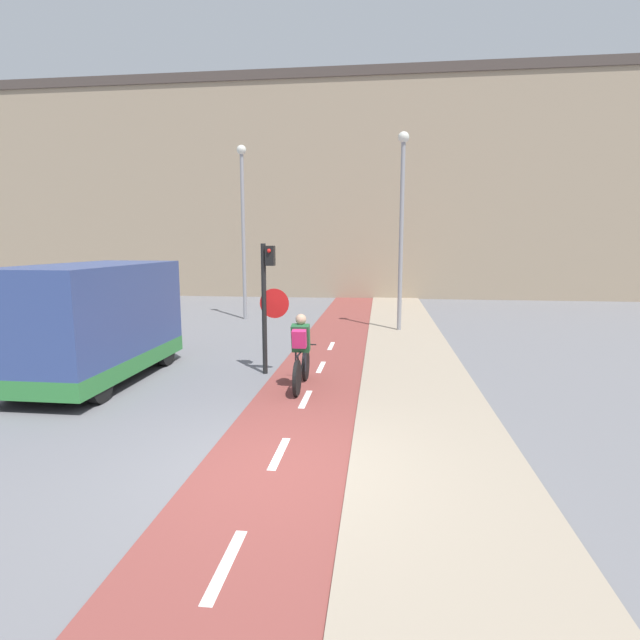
{
  "coord_description": "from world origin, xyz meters",
  "views": [
    {
      "loc": [
        1.38,
        -6.09,
        2.99
      ],
      "look_at": [
        0.0,
        5.3,
        1.2
      ],
      "focal_mm": 28.0,
      "sensor_mm": 36.0,
      "label": 1
    }
  ],
  "objects_px": {
    "cyclist_near": "(301,354)",
    "van": "(95,324)",
    "street_lamp_sidewalk": "(402,211)",
    "street_lamp_far": "(243,214)",
    "traffic_light_pole": "(268,294)"
  },
  "relations": [
    {
      "from": "street_lamp_far",
      "to": "street_lamp_sidewalk",
      "type": "xyz_separation_m",
      "value": [
        5.94,
        -2.06,
        -0.05
      ]
    },
    {
      "from": "cyclist_near",
      "to": "van",
      "type": "height_order",
      "value": "van"
    },
    {
      "from": "cyclist_near",
      "to": "van",
      "type": "distance_m",
      "value": 4.53
    },
    {
      "from": "traffic_light_pole",
      "to": "cyclist_near",
      "type": "xyz_separation_m",
      "value": [
        0.93,
        -1.1,
        -1.12
      ]
    },
    {
      "from": "cyclist_near",
      "to": "van",
      "type": "relative_size",
      "value": 0.41
    },
    {
      "from": "street_lamp_far",
      "to": "street_lamp_sidewalk",
      "type": "relative_size",
      "value": 1.01
    },
    {
      "from": "street_lamp_far",
      "to": "cyclist_near",
      "type": "height_order",
      "value": "street_lamp_far"
    },
    {
      "from": "traffic_light_pole",
      "to": "van",
      "type": "distance_m",
      "value": 3.76
    },
    {
      "from": "street_lamp_sidewalk",
      "to": "cyclist_near",
      "type": "distance_m",
      "value": 8.12
    },
    {
      "from": "street_lamp_sidewalk",
      "to": "van",
      "type": "height_order",
      "value": "street_lamp_sidewalk"
    },
    {
      "from": "traffic_light_pole",
      "to": "cyclist_near",
      "type": "relative_size",
      "value": 1.59
    },
    {
      "from": "street_lamp_far",
      "to": "cyclist_near",
      "type": "distance_m",
      "value": 10.41
    },
    {
      "from": "traffic_light_pole",
      "to": "street_lamp_far",
      "type": "xyz_separation_m",
      "value": [
        -2.77,
        8.05,
        2.21
      ]
    },
    {
      "from": "street_lamp_far",
      "to": "traffic_light_pole",
      "type": "bearing_deg",
      "value": -71.03
    },
    {
      "from": "street_lamp_far",
      "to": "van",
      "type": "bearing_deg",
      "value": -95.12
    }
  ]
}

